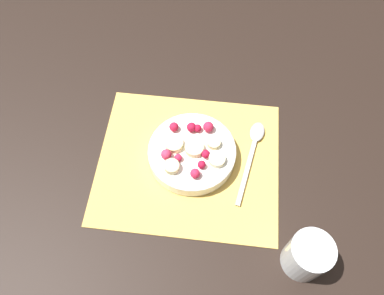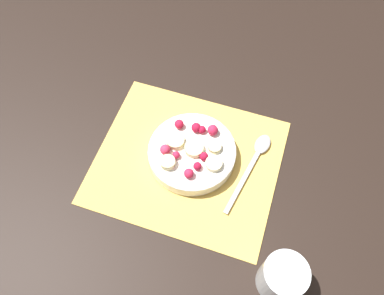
# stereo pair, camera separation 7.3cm
# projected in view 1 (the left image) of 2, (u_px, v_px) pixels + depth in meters

# --- Properties ---
(ground_plane) EXTENTS (3.00, 3.00, 0.00)m
(ground_plane) POSITION_uv_depth(u_px,v_px,m) (188.00, 163.00, 0.77)
(ground_plane) COLOR black
(placemat) EXTENTS (0.37, 0.31, 0.01)m
(placemat) POSITION_uv_depth(u_px,v_px,m) (188.00, 162.00, 0.76)
(placemat) COLOR #E0B251
(placemat) RESTS_ON ground_plane
(fruit_bowl) EXTENTS (0.18, 0.18, 0.05)m
(fruit_bowl) POSITION_uv_depth(u_px,v_px,m) (192.00, 152.00, 0.75)
(fruit_bowl) COLOR white
(fruit_bowl) RESTS_ON placemat
(spoon) EXTENTS (0.06, 0.20, 0.01)m
(spoon) POSITION_uv_depth(u_px,v_px,m) (254.00, 144.00, 0.78)
(spoon) COLOR #B2B2B7
(spoon) RESTS_ON placemat
(drinking_glass) EXTENTS (0.07, 0.07, 0.09)m
(drinking_glass) POSITION_uv_depth(u_px,v_px,m) (307.00, 256.00, 0.63)
(drinking_glass) COLOR white
(drinking_glass) RESTS_ON ground_plane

